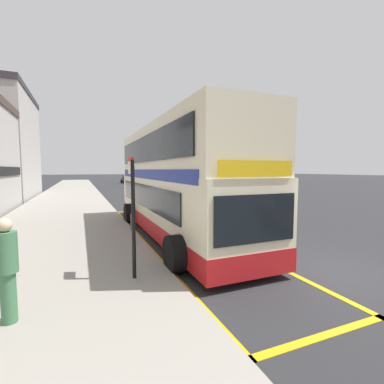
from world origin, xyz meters
TOP-DOWN VIEW (x-y plane):
  - ground_plane at (0.00, 32.00)m, footprint 260.00×260.00m
  - pavement_near at (-7.00, 32.00)m, footprint 6.00×76.00m
  - double_decker_bus at (-2.46, 5.97)m, footprint 3.15×11.22m
  - bus_bay_markings at (-2.49, 5.71)m, footprint 3.02×14.66m
  - bus_stop_sign at (-4.94, 1.76)m, footprint 0.09×0.51m
  - parked_car_teal_behind at (3.08, 26.85)m, footprint 2.09×4.20m
  - parked_car_black_ahead at (2.74, 50.88)m, footprint 2.09×4.20m
  - parked_car_navy_distant at (2.79, 40.48)m, footprint 2.09×4.20m
  - pedestrian_waiting_near_sign at (-7.22, 0.62)m, footprint 0.34×0.34m

SIDE VIEW (x-z plane):
  - ground_plane at x=0.00m, z-range 0.00..0.00m
  - bus_bay_markings at x=-2.49m, z-range 0.00..0.01m
  - pavement_near at x=-7.00m, z-range 0.00..0.14m
  - parked_car_teal_behind at x=3.08m, z-range -0.01..1.61m
  - parked_car_black_ahead at x=2.74m, z-range -0.01..1.61m
  - parked_car_navy_distant at x=2.79m, z-range -0.01..1.61m
  - pedestrian_waiting_near_sign at x=-7.22m, z-range 0.22..1.99m
  - bus_stop_sign at x=-4.94m, z-range 0.37..3.23m
  - double_decker_bus at x=-2.46m, z-range -0.14..4.26m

